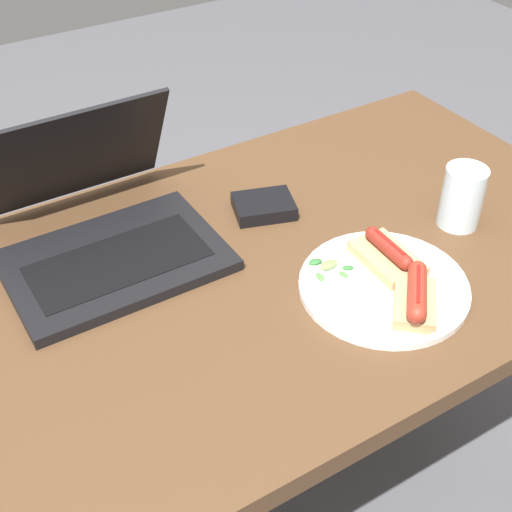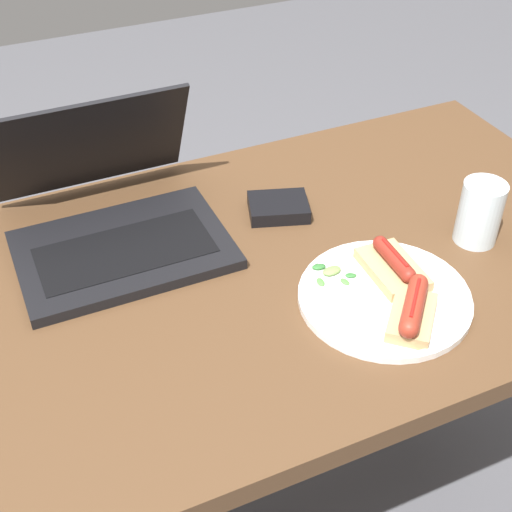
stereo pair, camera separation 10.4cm
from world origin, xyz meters
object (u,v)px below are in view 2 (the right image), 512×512
Objects in this scene: laptop at (113,219)px; external_drive at (278,207)px; plate at (385,296)px; drinking_glass at (480,213)px.

laptop is 0.28m from external_drive.
plate is 2.41× the size of drinking_glass.
plate is at bearing -44.19° from laptop.
laptop reaches higher than external_drive.
drinking_glass is (0.53, -0.24, 0.01)m from laptop.
laptop reaches higher than drinking_glass.
drinking_glass is at bearing -19.02° from external_drive.
laptop is at bearing -170.97° from external_drive.
drinking_glass is at bearing 17.43° from plate.
plate is 0.27m from external_drive.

